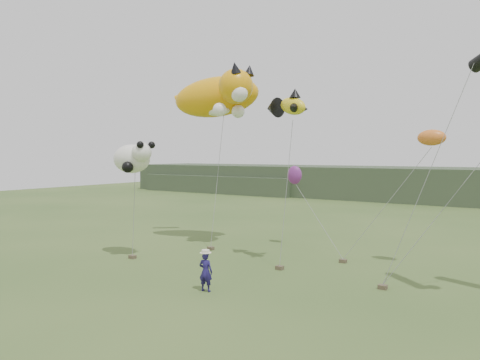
% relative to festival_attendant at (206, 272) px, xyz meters
% --- Properties ---
extents(ground, '(120.00, 120.00, 0.00)m').
position_rel_festival_attendant_xyz_m(ground, '(0.70, 0.00, -0.81)').
color(ground, '#385123').
rests_on(ground, ground).
extents(headland, '(90.00, 13.00, 4.00)m').
position_rel_festival_attendant_xyz_m(headland, '(-2.41, 44.69, 1.11)').
color(headland, '#2D3D28').
rests_on(headland, ground).
extents(festival_attendant, '(0.65, 0.49, 1.63)m').
position_rel_festival_attendant_xyz_m(festival_attendant, '(0.00, 0.00, 0.00)').
color(festival_attendant, '#1E1656').
rests_on(festival_attendant, ground).
extents(sandbag_anchors, '(13.29, 5.70, 0.18)m').
position_rel_festival_attendant_xyz_m(sandbag_anchors, '(-0.51, 5.30, -0.72)').
color(sandbag_anchors, brown).
rests_on(sandbag_anchors, ground).
extents(cat_kite, '(7.30, 4.46, 3.24)m').
position_rel_festival_attendant_xyz_m(cat_kite, '(-5.66, 8.70, 8.46)').
color(cat_kite, orange).
rests_on(cat_kite, ground).
extents(fish_kite, '(2.82, 1.83, 1.43)m').
position_rel_festival_attendant_xyz_m(fish_kite, '(0.39, 6.00, 7.21)').
color(fish_kite, yellow).
rests_on(fish_kite, ground).
extents(panda_kite, '(2.73, 1.77, 1.70)m').
position_rel_festival_attendant_xyz_m(panda_kite, '(-7.14, 2.79, 4.60)').
color(panda_kite, white).
rests_on(panda_kite, ground).
extents(misc_kites, '(9.27, 2.05, 3.03)m').
position_rel_festival_attendant_xyz_m(misc_kites, '(3.13, 9.82, 4.70)').
color(misc_kites, orange).
rests_on(misc_kites, ground).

